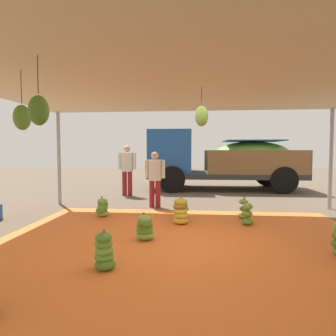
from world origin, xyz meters
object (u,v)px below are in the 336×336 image
object	(u,v)px
banana_bunch_0	(247,215)
worker_1	(155,175)
banana_bunch_1	(181,212)
banana_bunch_6	(244,210)
worker_0	(127,166)
banana_bunch_2	(102,208)
banana_bunch_4	(181,209)
banana_bunch_8	(104,252)
banana_bunch_7	(145,228)
cargo_truck_main	(220,159)

from	to	relation	value
banana_bunch_0	worker_1	world-z (taller)	worker_1
banana_bunch_1	banana_bunch_6	world-z (taller)	banana_bunch_1
banana_bunch_0	worker_0	size ratio (longest dim) A/B	0.29
banana_bunch_0	banana_bunch_2	world-z (taller)	banana_bunch_0
banana_bunch_4	banana_bunch_8	distance (m)	3.03
banana_bunch_2	banana_bunch_7	distance (m)	2.12
banana_bunch_4	banana_bunch_8	size ratio (longest dim) A/B	0.94
banana_bunch_1	cargo_truck_main	size ratio (longest dim) A/B	0.10
banana_bunch_0	banana_bunch_8	bearing A→B (deg)	-132.96
worker_0	worker_1	xyz separation A→B (m)	(1.26, -1.97, -0.13)
banana_bunch_6	worker_1	distance (m)	2.60
banana_bunch_0	banana_bunch_2	size ratio (longest dim) A/B	1.06
banana_bunch_1	worker_0	bearing A→B (deg)	118.85
banana_bunch_0	cargo_truck_main	size ratio (longest dim) A/B	0.08
banana_bunch_0	cargo_truck_main	distance (m)	5.89
banana_bunch_8	worker_1	size ratio (longest dim) A/B	0.34
banana_bunch_0	banana_bunch_6	size ratio (longest dim) A/B	1.01
banana_bunch_7	worker_1	xyz separation A→B (m)	(-0.24, 2.94, 0.68)
banana_bunch_2	worker_0	world-z (taller)	worker_0
banana_bunch_1	banana_bunch_4	xyz separation A→B (m)	(-0.01, 0.48, -0.04)
banana_bunch_7	worker_1	bearing A→B (deg)	94.61
banana_bunch_2	cargo_truck_main	bearing A→B (deg)	59.08
banana_bunch_0	cargo_truck_main	bearing A→B (deg)	90.91
banana_bunch_1	banana_bunch_4	bearing A→B (deg)	91.07
banana_bunch_8	banana_bunch_6	bearing A→B (deg)	52.71
banana_bunch_6	cargo_truck_main	distance (m)	5.32
banana_bunch_2	banana_bunch_7	world-z (taller)	banana_bunch_7
cargo_truck_main	worker_1	bearing A→B (deg)	-117.50
banana_bunch_1	banana_bunch_7	world-z (taller)	banana_bunch_1
banana_bunch_0	banana_bunch_6	world-z (taller)	banana_bunch_0
banana_bunch_2	worker_0	bearing A→B (deg)	93.18
cargo_truck_main	worker_0	xyz separation A→B (m)	(-3.38, -2.10, -0.22)
banana_bunch_4	worker_1	bearing A→B (deg)	121.61
banana_bunch_4	worker_0	xyz separation A→B (m)	(-2.06, 3.26, 0.80)
banana_bunch_2	worker_1	size ratio (longest dim) A/B	0.31
banana_bunch_1	banana_bunch_8	xyz separation A→B (m)	(-0.89, -2.42, -0.03)
banana_bunch_6	worker_0	size ratio (longest dim) A/B	0.29
banana_bunch_4	banana_bunch_6	bearing A→B (deg)	5.66
cargo_truck_main	worker_1	world-z (taller)	cargo_truck_main
banana_bunch_1	cargo_truck_main	bearing A→B (deg)	77.32
banana_bunch_2	banana_bunch_4	bearing A→B (deg)	-0.68
banana_bunch_1	banana_bunch_8	size ratio (longest dim) A/B	1.11
banana_bunch_8	banana_bunch_0	bearing A→B (deg)	47.04
banana_bunch_0	banana_bunch_8	distance (m)	3.37
banana_bunch_6	banana_bunch_8	xyz separation A→B (m)	(-2.32, -3.04, 0.02)
banana_bunch_0	banana_bunch_6	bearing A→B (deg)	88.11
banana_bunch_7	cargo_truck_main	world-z (taller)	cargo_truck_main
banana_bunch_1	cargo_truck_main	distance (m)	6.07
banana_bunch_7	worker_1	world-z (taller)	worker_1
banana_bunch_8	worker_0	distance (m)	6.32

